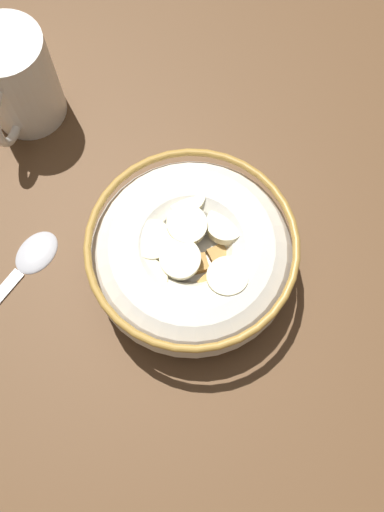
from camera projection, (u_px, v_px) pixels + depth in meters
The scene contains 4 objects.
ground_plane at pixel (192, 271), 49.51cm from camera, with size 126.82×126.82×2.00cm, color brown.
cereal_bowl at pixel (192, 255), 45.55cm from camera, with size 16.35×16.35×6.09cm.
spoon at pixel (18, 272), 48.09cm from camera, with size 14.93×8.95×0.80cm.
coffee_mug at pixel (17, 81), 49.26cm from camera, with size 9.60×6.62×9.20cm.
Camera 1 is at (14.87, 2.28, 46.19)cm, focal length 40.46 mm.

